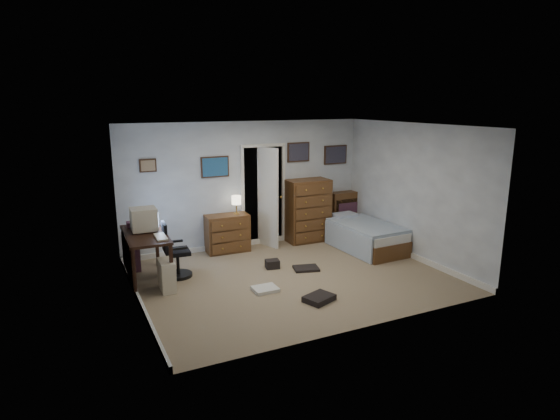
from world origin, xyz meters
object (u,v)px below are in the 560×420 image
object	(u,v)px
office_chair	(174,256)
low_dresser	(227,233)
tall_dresser	(307,210)
bed	(363,235)
computer_desk	(140,245)

from	to	relation	value
office_chair	low_dresser	distance (m)	1.55
office_chair	tall_dresser	size ratio (longest dim) A/B	0.73
office_chair	tall_dresser	distance (m)	3.16
office_chair	bed	bearing A→B (deg)	2.64
computer_desk	office_chair	distance (m)	0.59
low_dresser	tall_dresser	world-z (taller)	tall_dresser
computer_desk	office_chair	xyz separation A→B (m)	(0.54, -0.06, -0.25)
office_chair	low_dresser	xyz separation A→B (m)	(1.25, 0.92, 0.00)
tall_dresser	bed	xyz separation A→B (m)	(0.73, -0.98, -0.38)
bed	computer_desk	bearing A→B (deg)	175.77
low_dresser	computer_desk	bearing A→B (deg)	-151.70
office_chair	computer_desk	bearing A→B (deg)	178.07
office_chair	bed	size ratio (longest dim) A/B	0.52
low_dresser	bed	distance (m)	2.69
computer_desk	tall_dresser	bearing A→B (deg)	14.85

